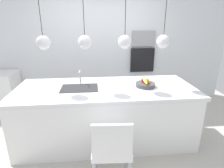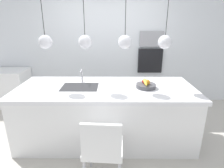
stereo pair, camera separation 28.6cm
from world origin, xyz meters
The scene contains 14 objects.
floor centered at (0.00, 0.00, 0.00)m, with size 6.60×6.60×0.00m, color #BCB7AD.
back_wall centered at (0.00, 1.65, 1.30)m, with size 6.00×0.10×2.60m, color white.
kitchen_island centered at (0.00, 0.00, 0.45)m, with size 2.76×1.13×0.91m.
sink_basin centered at (-0.40, 0.00, 0.90)m, with size 0.56×0.40×0.02m, color #2D2D30.
faucet centered at (-0.40, 0.21, 1.05)m, with size 0.02×0.17×0.22m.
fruit_bowl centered at (0.62, -0.03, 0.96)m, with size 0.30×0.30×0.16m.
side_counter centered at (-2.40, 1.28, 0.42)m, with size 1.10×0.60×0.85m, color white.
microwave centered at (0.98, 1.58, 1.50)m, with size 0.54×0.08×0.34m, color #9E9EA3.
oven centered at (0.98, 1.58, 1.00)m, with size 0.56×0.08×0.56m, color black.
chair_near centered at (0.00, -0.95, 0.51)m, with size 0.48×0.46×0.89m.
pendant_light_left centered at (-0.86, 0.00, 1.59)m, with size 0.20×0.20×0.80m.
pendant_light_center_left centered at (-0.29, 0.00, 1.59)m, with size 0.20×0.20×0.80m.
pendant_light_center_right centered at (0.29, 0.00, 1.59)m, with size 0.20×0.20×0.80m.
pendant_light_right centered at (0.86, 0.00, 1.59)m, with size 0.20×0.20×0.80m.
Camera 2 is at (0.12, -2.71, 1.88)m, focal length 29.72 mm.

